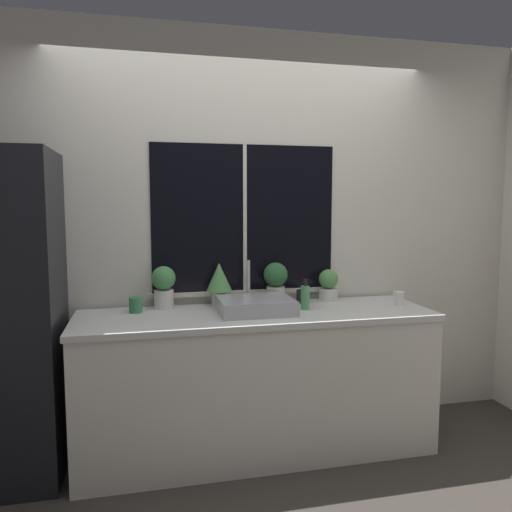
{
  "coord_description": "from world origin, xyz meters",
  "views": [
    {
      "loc": [
        -0.69,
        -2.62,
        1.56
      ],
      "look_at": [
        -0.0,
        0.32,
        1.24
      ],
      "focal_mm": 35.0,
      "sensor_mm": 36.0,
      "label": 1
    }
  ],
  "objects_px": {
    "refrigerator": "(2,317)",
    "sink": "(255,305)",
    "potted_plant_far_left": "(164,285)",
    "potted_plant_center_left": "(219,280)",
    "potted_plant_far_right": "(328,285)",
    "soap_bottle": "(305,297)",
    "mug_white": "(399,298)",
    "mug_black": "(303,296)",
    "mug_green": "(136,305)",
    "potted_plant_center_right": "(276,280)"
  },
  "relations": [
    {
      "from": "soap_bottle",
      "to": "mug_black",
      "type": "relative_size",
      "value": 2.2
    },
    {
      "from": "potted_plant_far_left",
      "to": "potted_plant_center_left",
      "type": "bearing_deg",
      "value": 0.0
    },
    {
      "from": "sink",
      "to": "potted_plant_far_left",
      "type": "relative_size",
      "value": 1.65
    },
    {
      "from": "sink",
      "to": "potted_plant_center_right",
      "type": "relative_size",
      "value": 1.63
    },
    {
      "from": "potted_plant_center_left",
      "to": "soap_bottle",
      "type": "xyz_separation_m",
      "value": [
        0.51,
        -0.24,
        -0.09
      ]
    },
    {
      "from": "potted_plant_far_left",
      "to": "potted_plant_center_left",
      "type": "xyz_separation_m",
      "value": [
        0.36,
        0.0,
        0.02
      ]
    },
    {
      "from": "refrigerator",
      "to": "mug_black",
      "type": "height_order",
      "value": "refrigerator"
    },
    {
      "from": "sink",
      "to": "mug_white",
      "type": "bearing_deg",
      "value": 0.79
    },
    {
      "from": "refrigerator",
      "to": "soap_bottle",
      "type": "xyz_separation_m",
      "value": [
        1.77,
        -0.03,
        0.04
      ]
    },
    {
      "from": "mug_green",
      "to": "mug_black",
      "type": "height_order",
      "value": "mug_green"
    },
    {
      "from": "sink",
      "to": "mug_green",
      "type": "xyz_separation_m",
      "value": [
        -0.72,
        0.17,
        0.0
      ]
    },
    {
      "from": "sink",
      "to": "mug_white",
      "type": "height_order",
      "value": "sink"
    },
    {
      "from": "sink",
      "to": "potted_plant_far_right",
      "type": "xyz_separation_m",
      "value": [
        0.58,
        0.25,
        0.06
      ]
    },
    {
      "from": "potted_plant_far_left",
      "to": "potted_plant_center_left",
      "type": "relative_size",
      "value": 0.96
    },
    {
      "from": "potted_plant_center_right",
      "to": "mug_green",
      "type": "distance_m",
      "value": 0.93
    },
    {
      "from": "potted_plant_far_left",
      "to": "potted_plant_far_right",
      "type": "xyz_separation_m",
      "value": [
        1.12,
        0.0,
        -0.04
      ]
    },
    {
      "from": "refrigerator",
      "to": "mug_green",
      "type": "xyz_separation_m",
      "value": [
        0.73,
        0.12,
        0.01
      ]
    },
    {
      "from": "refrigerator",
      "to": "mug_green",
      "type": "bearing_deg",
      "value": 9.22
    },
    {
      "from": "potted_plant_far_right",
      "to": "refrigerator",
      "type": "bearing_deg",
      "value": -174.26
    },
    {
      "from": "potted_plant_center_right",
      "to": "mug_green",
      "type": "height_order",
      "value": "potted_plant_center_right"
    },
    {
      "from": "refrigerator",
      "to": "mug_white",
      "type": "bearing_deg",
      "value": -0.86
    },
    {
      "from": "potted_plant_far_left",
      "to": "soap_bottle",
      "type": "distance_m",
      "value": 0.9
    },
    {
      "from": "potted_plant_center_left",
      "to": "potted_plant_center_right",
      "type": "distance_m",
      "value": 0.38
    },
    {
      "from": "sink",
      "to": "potted_plant_center_right",
      "type": "height_order",
      "value": "sink"
    },
    {
      "from": "potted_plant_center_right",
      "to": "mug_green",
      "type": "relative_size",
      "value": 2.93
    },
    {
      "from": "mug_black",
      "to": "mug_green",
      "type": "bearing_deg",
      "value": -177.45
    },
    {
      "from": "mug_white",
      "to": "mug_green",
      "type": "height_order",
      "value": "mug_green"
    },
    {
      "from": "refrigerator",
      "to": "sink",
      "type": "relative_size",
      "value": 4.1
    },
    {
      "from": "potted_plant_center_right",
      "to": "mug_white",
      "type": "xyz_separation_m",
      "value": [
        0.78,
        -0.24,
        -0.11
      ]
    },
    {
      "from": "sink",
      "to": "potted_plant_far_left",
      "type": "height_order",
      "value": "sink"
    },
    {
      "from": "mug_white",
      "to": "potted_plant_far_right",
      "type": "bearing_deg",
      "value": 149.17
    },
    {
      "from": "sink",
      "to": "potted_plant_far_left",
      "type": "xyz_separation_m",
      "value": [
        -0.54,
        0.25,
        0.1
      ]
    },
    {
      "from": "sink",
      "to": "potted_plant_center_right",
      "type": "distance_m",
      "value": 0.34
    },
    {
      "from": "mug_black",
      "to": "sink",
      "type": "bearing_deg",
      "value": -150.24
    },
    {
      "from": "refrigerator",
      "to": "potted_plant_far_right",
      "type": "xyz_separation_m",
      "value": [
        2.02,
        0.2,
        0.07
      ]
    },
    {
      "from": "sink",
      "to": "potted_plant_far_right",
      "type": "bearing_deg",
      "value": 23.78
    },
    {
      "from": "mug_white",
      "to": "mug_black",
      "type": "xyz_separation_m",
      "value": [
        -0.6,
        0.2,
        0.0
      ]
    },
    {
      "from": "sink",
      "to": "soap_bottle",
      "type": "height_order",
      "value": "sink"
    },
    {
      "from": "potted_plant_center_left",
      "to": "potted_plant_far_right",
      "type": "xyz_separation_m",
      "value": [
        0.76,
        0.0,
        -0.06
      ]
    },
    {
      "from": "potted_plant_center_left",
      "to": "soap_bottle",
      "type": "bearing_deg",
      "value": -24.97
    },
    {
      "from": "potted_plant_far_right",
      "to": "soap_bottle",
      "type": "bearing_deg",
      "value": -136.17
    },
    {
      "from": "sink",
      "to": "soap_bottle",
      "type": "xyz_separation_m",
      "value": [
        0.33,
        0.02,
        0.03
      ]
    },
    {
      "from": "potted_plant_far_left",
      "to": "mug_black",
      "type": "bearing_deg",
      "value": -2.24
    },
    {
      "from": "potted_plant_far_left",
      "to": "mug_black",
      "type": "distance_m",
      "value": 0.93
    },
    {
      "from": "refrigerator",
      "to": "potted_plant_center_left",
      "type": "height_order",
      "value": "refrigerator"
    },
    {
      "from": "refrigerator",
      "to": "sink",
      "type": "xyz_separation_m",
      "value": [
        1.45,
        -0.05,
        0.01
      ]
    },
    {
      "from": "mug_green",
      "to": "mug_black",
      "type": "relative_size",
      "value": 1.06
    },
    {
      "from": "sink",
      "to": "potted_plant_far_right",
      "type": "height_order",
      "value": "sink"
    },
    {
      "from": "soap_bottle",
      "to": "mug_black",
      "type": "height_order",
      "value": "soap_bottle"
    },
    {
      "from": "potted_plant_far_left",
      "to": "potted_plant_far_right",
      "type": "bearing_deg",
      "value": 0.0
    }
  ]
}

